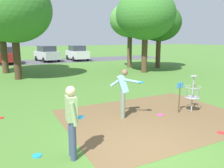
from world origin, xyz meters
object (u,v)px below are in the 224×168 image
tree_mid_right (13,10)px  parked_car_rightmost (77,53)px  frisbee_far_left (221,133)px  tree_far_left (146,15)px  parked_car_center_left (7,55)px  tree_near_left (0,13)px  tree_mid_left (130,20)px  disc_golf_basket (191,92)px  parked_car_center_right (47,54)px  player_foreground_watching (123,90)px  player_throwing (72,118)px  tree_near_right (159,23)px  frisbee_by_tee (37,156)px  frisbee_mid_grass (160,115)px  frisbee_near_basket (0,118)px

tree_mid_right → parked_car_rightmost: tree_mid_right is taller
frisbee_far_left → tree_far_left: (4.91, 10.91, 4.53)m
parked_car_center_left → parked_car_rightmost: bearing=1.2°
tree_near_left → tree_far_left: tree_near_left is taller
frisbee_far_left → tree_mid_left: tree_mid_left is taller
disc_golf_basket → parked_car_center_right: bearing=92.6°
frisbee_far_left → tree_far_left: bearing=65.8°
frisbee_far_left → tree_mid_left: bearing=68.7°
tree_near_left → tree_mid_right: 3.47m
tree_mid_right → parked_car_center_right: 12.70m
player_foreground_watching → player_throwing: size_ratio=1.00×
player_throwing → tree_near_right: tree_near_right is taller
tree_near_left → parked_car_rightmost: (8.49, 7.62, -3.67)m
frisbee_by_tee → frisbee_far_left: same height
parked_car_center_left → parked_car_rightmost: same height
tree_near_left → tree_near_right: (12.85, -2.93, -0.50)m
player_throwing → frisbee_mid_grass: bearing=20.8°
frisbee_mid_grass → disc_golf_basket: bearing=-8.4°
frisbee_by_tee → parked_car_center_left: size_ratio=0.05×
frisbee_near_basket → frisbee_by_tee: size_ratio=1.05×
disc_golf_basket → frisbee_mid_grass: (-1.27, 0.19, -0.74)m
tree_near_right → parked_car_center_left: 16.49m
disc_golf_basket → parked_car_center_left: 21.88m
frisbee_by_tee → parked_car_rightmost: size_ratio=0.05×
player_foreground_watching → frisbee_by_tee: size_ratio=7.74×
frisbee_mid_grass → parked_car_center_right: 21.62m
frisbee_by_tee → parked_car_rightmost: (8.38, 22.14, 0.91)m
disc_golf_basket → player_foreground_watching: (-2.58, 0.62, 0.23)m
frisbee_mid_grass → frisbee_far_left: same height
tree_mid_left → player_foreground_watching: bearing=-122.3°
disc_golf_basket → parked_car_rightmost: 21.53m
tree_near_left → parked_car_rightmost: size_ratio=1.61×
tree_mid_left → parked_car_center_right: bearing=121.8°
disc_golf_basket → player_throwing: size_ratio=0.81×
player_foreground_watching → tree_near_right: 14.35m
player_foreground_watching → frisbee_by_tee: 3.57m
player_throwing → tree_mid_right: tree_mid_right is taller
frisbee_mid_grass → parked_car_center_left: (-4.12, 21.01, 0.91)m
frisbee_near_basket → parked_car_rightmost: (9.11, 18.89, 0.91)m
tree_far_left → tree_mid_right: bearing=172.2°
tree_mid_left → tree_mid_right: 10.23m
frisbee_near_basket → tree_near_left: bearing=86.9°
player_throwing → parked_car_rightmost: parked_car_rightmost is taller
player_foreground_watching → parked_car_rightmost: parked_car_rightmost is taller
player_foreground_watching → tree_mid_right: 10.66m
frisbee_near_basket → frisbee_by_tee: same height
frisbee_by_tee → frisbee_mid_grass: bearing=12.1°
frisbee_near_basket → parked_car_center_left: 18.78m
disc_golf_basket → tree_mid_left: size_ratio=0.23×
player_throwing → parked_car_center_right: (3.98, 23.00, -0.05)m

